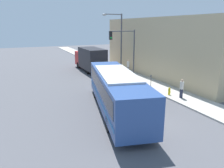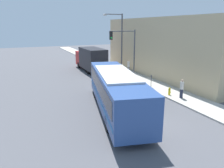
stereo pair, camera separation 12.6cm
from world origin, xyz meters
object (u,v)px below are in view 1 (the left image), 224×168
at_px(delivery_truck, 90,59).
at_px(pedestrian_near_corner, 128,66).
at_px(street_lamp, 119,39).
at_px(pedestrian_mid_block, 182,88).
at_px(traffic_light_pole, 126,46).
at_px(fire_hydrant, 169,91).
at_px(parking_meter, 151,79).
at_px(city_bus, 116,89).

xyz_separation_m(delivery_truck, pedestrian_near_corner, (4.04, -3.99, -0.75)).
relative_size(street_lamp, pedestrian_mid_block, 4.56).
bearing_deg(pedestrian_near_corner, traffic_light_pole, -122.68).
bearing_deg(pedestrian_mid_block, fire_hydrant, 112.10).
bearing_deg(delivery_truck, street_lamp, -53.38).
relative_size(parking_meter, pedestrian_mid_block, 0.75).
xyz_separation_m(street_lamp, pedestrian_near_corner, (1.28, -0.27, -3.64)).
height_order(parking_meter, street_lamp, street_lamp).
bearing_deg(city_bus, parking_meter, 48.58).
height_order(traffic_light_pole, pedestrian_near_corner, traffic_light_pole).
xyz_separation_m(parking_meter, street_lamp, (-0.10, 7.50, 3.70)).
xyz_separation_m(traffic_light_pole, pedestrian_mid_block, (1.36, -8.07, -3.07)).
distance_m(city_bus, traffic_light_pole, 10.02).
xyz_separation_m(fire_hydrant, street_lamp, (-0.10, 10.52, 4.20)).
height_order(traffic_light_pole, pedestrian_mid_block, traffic_light_pole).
bearing_deg(parking_meter, fire_hydrant, -90.00).
relative_size(fire_hydrant, pedestrian_mid_block, 0.42).
distance_m(traffic_light_pole, street_lamp, 3.69).
bearing_deg(traffic_light_pole, delivery_truck, 104.98).
bearing_deg(street_lamp, city_bus, -116.75).
bearing_deg(delivery_truck, parking_meter, -75.69).
bearing_deg(delivery_truck, pedestrian_near_corner, -44.62).
distance_m(delivery_truck, traffic_light_pole, 7.85).
bearing_deg(fire_hydrant, pedestrian_mid_block, -67.90).
relative_size(traffic_light_pole, parking_meter, 4.55).
height_order(delivery_truck, traffic_light_pole, traffic_light_pole).
xyz_separation_m(delivery_truck, street_lamp, (2.76, -3.72, 2.90)).
relative_size(traffic_light_pole, street_lamp, 0.75).
height_order(fire_hydrant, parking_meter, parking_meter).
relative_size(city_bus, pedestrian_mid_block, 6.94).
bearing_deg(traffic_light_pole, street_lamp, 76.96).
distance_m(parking_meter, street_lamp, 8.36).
relative_size(delivery_truck, pedestrian_mid_block, 4.67).
xyz_separation_m(traffic_light_pole, parking_meter, (0.92, -3.96, -3.07)).
bearing_deg(pedestrian_near_corner, city_bus, -122.06).
bearing_deg(pedestrian_mid_block, delivery_truck, 102.16).
bearing_deg(parking_meter, city_bus, -144.44).
distance_m(parking_meter, pedestrian_mid_block, 4.14).
bearing_deg(fire_hydrant, city_bus, -167.78).
height_order(delivery_truck, street_lamp, street_lamp).
bearing_deg(street_lamp, delivery_truck, 126.62).
height_order(city_bus, fire_hydrant, city_bus).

